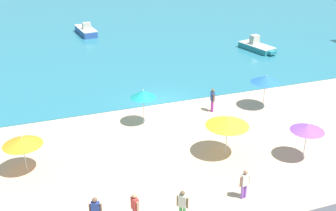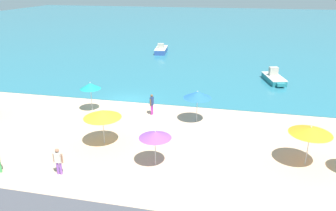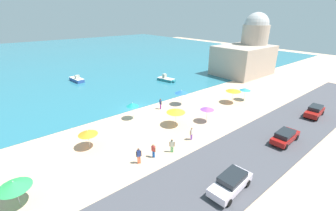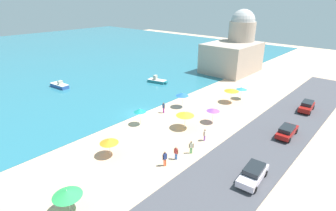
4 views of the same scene
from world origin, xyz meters
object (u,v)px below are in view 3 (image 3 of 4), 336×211
Objects in this scene: skiff_offshore at (77,79)px; beach_umbrella_2 at (14,185)px; beach_umbrella_5 at (207,108)px; parked_car_2 at (315,111)px; bather_1 at (153,150)px; skiff_nearshore at (166,79)px; beach_umbrella_7 at (181,92)px; beach_umbrella_6 at (245,89)px; bather_3 at (172,145)px; bather_2 at (139,155)px; bather_4 at (192,133)px; bather_0 at (161,103)px; beach_umbrella_0 at (176,111)px; harbor_fortress at (248,53)px; beach_umbrella_3 at (233,90)px; beach_umbrella_4 at (88,133)px; parked_car_0 at (231,182)px; parked_car_1 at (285,136)px; beach_umbrella_1 at (132,105)px.

beach_umbrella_2 is at bearing -115.73° from skiff_offshore.
beach_umbrella_5 is 16.08m from parked_car_2.
skiff_nearshore is at bearing 48.46° from bather_1.
beach_umbrella_7 reaches higher than beach_umbrella_2.
skiff_offshore is at bearing 121.92° from beach_umbrella_6.
bather_3 is 0.34× the size of skiff_offshore.
parked_car_2 is (2.00, -10.32, -1.08)m from beach_umbrella_6.
beach_umbrella_7 is at bearing 32.68° from bather_2.
bather_3 is 3.49m from bather_4.
beach_umbrella_0 is at bearing -107.57° from bather_0.
bather_2 is at bearing -154.83° from beach_umbrella_0.
harbor_fortress reaches higher than beach_umbrella_5.
beach_umbrella_4 is at bearing 175.16° from beach_umbrella_3.
beach_umbrella_4 is at bearing 30.90° from beach_umbrella_2.
bather_4 reaches higher than skiff_offshore.
beach_umbrella_3 reaches higher than beach_umbrella_2.
beach_umbrella_7 is 15.13m from bather_1.
bather_4 is at bearing -86.36° from skiff_offshore.
bather_1 reaches higher than bather_4.
beach_umbrella_4 is (7.43, 4.45, -0.08)m from beach_umbrella_2.
bather_1 is 28.35m from skiff_nearshore.
skiff_nearshore is (18.79, 21.22, -0.46)m from bather_1.
bather_0 is at bearing 58.31° from bather_3.
bather_3 is at bearing -162.90° from beach_umbrella_5.
skiff_offshore is (5.16, 33.30, -0.51)m from bather_2.
beach_umbrella_5 is (22.47, 0.45, 0.02)m from beach_umbrella_2.
harbor_fortress is (14.72, 20.97, 4.14)m from parked_car_2.
bather_1 is 0.37× the size of parked_car_2.
beach_umbrella_4 is 27.76m from skiff_nearshore.
beach_umbrella_7 reaches higher than beach_umbrella_6.
beach_umbrella_2 is (-18.44, -2.34, -0.20)m from beach_umbrella_0.
beach_umbrella_2 reaches higher than bather_1.
parked_car_1 is at bearing 3.44° from parked_car_0.
beach_umbrella_1 is at bearing 27.10° from beach_umbrella_2.
beach_umbrella_1 is 1.44× the size of bather_0.
bather_4 is at bearing 8.18° from bather_3.
beach_umbrella_6 is 1.37× the size of bather_1.
beach_umbrella_5 is 0.48× the size of skiff_offshore.
bather_3 is 0.36× the size of skiff_nearshore.
beach_umbrella_0 reaches higher than bather_1.
beach_umbrella_2 is 10.30m from bather_2.
beach_umbrella_0 is 1.43× the size of bather_0.
beach_umbrella_1 is 10.36m from beach_umbrella_5.
harbor_fortress is (35.47, 4.86, 2.83)m from beach_umbrella_1.
beach_umbrella_0 is 4.32m from bather_4.
parked_car_0 is (-6.13, -17.63, -0.11)m from bather_0.
beach_umbrella_1 is 35.92m from harbor_fortress.
harbor_fortress is at bearing 21.95° from bather_3.
beach_umbrella_7 is 0.18× the size of harbor_fortress.
bather_3 is at bearing -136.59° from beach_umbrella_7.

